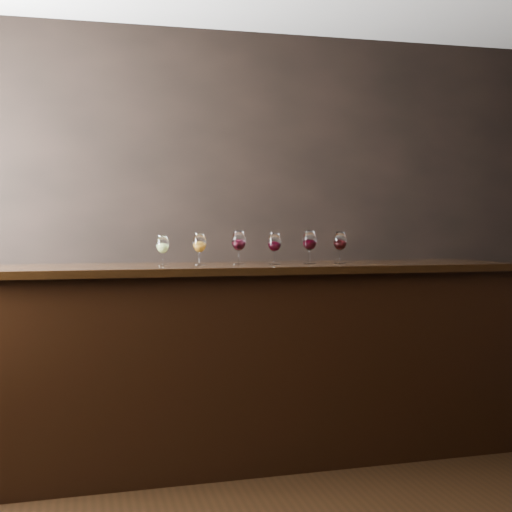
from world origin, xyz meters
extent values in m
cube|color=black|center=(0.00, 2.25, 1.40)|extent=(5.00, 0.02, 2.80)
cube|color=black|center=(-0.05, 1.36, 0.56)|extent=(3.25, 0.86, 1.13)
cube|color=black|center=(-0.05, 1.36, 1.15)|extent=(3.36, 0.94, 0.04)
cube|color=black|center=(-0.38, 2.03, 0.50)|extent=(2.80, 0.40, 1.01)
cylinder|color=white|center=(-0.55, 1.37, 1.17)|extent=(0.06, 0.06, 0.00)
cylinder|color=white|center=(-0.55, 1.37, 1.21)|extent=(0.01, 0.01, 0.07)
ellipsoid|color=white|center=(-0.55, 1.37, 1.29)|extent=(0.07, 0.07, 0.10)
cylinder|color=white|center=(-0.55, 1.37, 1.34)|extent=(0.05, 0.05, 0.01)
ellipsoid|color=#CEE473|center=(-0.55, 1.37, 1.27)|extent=(0.06, 0.06, 0.05)
cylinder|color=white|center=(-0.34, 1.36, 1.17)|extent=(0.07, 0.07, 0.00)
cylinder|color=white|center=(-0.34, 1.36, 1.21)|extent=(0.01, 0.01, 0.07)
ellipsoid|color=white|center=(-0.34, 1.36, 1.30)|extent=(0.08, 0.08, 0.11)
cylinder|color=white|center=(-0.34, 1.36, 1.35)|extent=(0.06, 0.06, 0.01)
ellipsoid|color=#B7751B|center=(-0.34, 1.36, 1.28)|extent=(0.06, 0.06, 0.05)
cylinder|color=white|center=(-0.09, 1.40, 1.17)|extent=(0.07, 0.07, 0.00)
cylinder|color=white|center=(-0.09, 1.40, 1.21)|extent=(0.01, 0.01, 0.08)
ellipsoid|color=white|center=(-0.09, 1.40, 1.31)|extent=(0.09, 0.09, 0.12)
cylinder|color=white|center=(-0.09, 1.40, 1.37)|extent=(0.06, 0.06, 0.01)
ellipsoid|color=black|center=(-0.09, 1.40, 1.29)|extent=(0.07, 0.07, 0.06)
cylinder|color=white|center=(0.12, 1.36, 1.17)|extent=(0.07, 0.07, 0.00)
cylinder|color=white|center=(0.12, 1.36, 1.21)|extent=(0.01, 0.01, 0.07)
ellipsoid|color=white|center=(0.12, 1.36, 1.30)|extent=(0.08, 0.08, 0.11)
cylinder|color=white|center=(0.12, 1.36, 1.35)|extent=(0.06, 0.06, 0.01)
ellipsoid|color=black|center=(0.12, 1.36, 1.28)|extent=(0.06, 0.06, 0.05)
cylinder|color=white|center=(0.34, 1.38, 1.17)|extent=(0.07, 0.07, 0.00)
cylinder|color=white|center=(0.34, 1.38, 1.21)|extent=(0.01, 0.01, 0.08)
ellipsoid|color=white|center=(0.34, 1.38, 1.31)|extent=(0.09, 0.09, 0.12)
cylinder|color=white|center=(0.34, 1.38, 1.37)|extent=(0.06, 0.06, 0.01)
ellipsoid|color=black|center=(0.34, 1.38, 1.29)|extent=(0.07, 0.07, 0.06)
cylinder|color=white|center=(0.55, 1.40, 1.17)|extent=(0.07, 0.07, 0.00)
cylinder|color=white|center=(0.55, 1.40, 1.21)|extent=(0.01, 0.01, 0.07)
ellipsoid|color=white|center=(0.55, 1.40, 1.31)|extent=(0.08, 0.08, 0.12)
cylinder|color=white|center=(0.55, 1.40, 1.36)|extent=(0.06, 0.06, 0.01)
ellipsoid|color=black|center=(0.55, 1.40, 1.29)|extent=(0.07, 0.07, 0.05)
camera|label=1|loc=(-0.99, -2.77, 1.37)|focal=50.00mm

